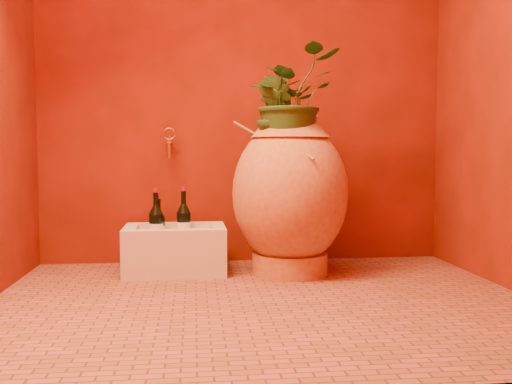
{
  "coord_description": "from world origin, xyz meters",
  "views": [
    {
      "loc": [
        -0.31,
        -2.56,
        0.68
      ],
      "look_at": [
        0.01,
        0.35,
        0.48
      ],
      "focal_mm": 40.0,
      "sensor_mm": 36.0,
      "label": 1
    }
  ],
  "objects": [
    {
      "name": "plant_side",
      "position": [
        0.13,
        0.5,
        0.88
      ],
      "size": [
        0.26,
        0.28,
        0.41
      ],
      "primitive_type": "imported",
      "rotation": [
        0.0,
        0.0,
        -1.09
      ],
      "color": "#214619",
      "rests_on": "amphora"
    },
    {
      "name": "floor",
      "position": [
        0.0,
        0.0,
        0.0
      ],
      "size": [
        2.5,
        2.5,
        0.0
      ],
      "primitive_type": "plane",
      "color": "brown",
      "rests_on": "ground"
    },
    {
      "name": "amphora",
      "position": [
        0.22,
        0.57,
        0.46
      ],
      "size": [
        0.74,
        0.74,
        0.92
      ],
      "rotation": [
        0.0,
        0.0,
        0.15
      ],
      "color": "#BD7F35",
      "rests_on": "floor"
    },
    {
      "name": "wine_bottle_c",
      "position": [
        -0.51,
        0.71,
        0.25
      ],
      "size": [
        0.07,
        0.07,
        0.3
      ],
      "color": "black",
      "rests_on": "stone_basin"
    },
    {
      "name": "plant_main",
      "position": [
        0.22,
        0.55,
        0.97
      ],
      "size": [
        0.67,
        0.65,
        0.56
      ],
      "primitive_type": "imported",
      "rotation": [
        0.0,
        0.0,
        0.58
      ],
      "color": "#214619",
      "rests_on": "amphora"
    },
    {
      "name": "stone_basin",
      "position": [
        -0.42,
        0.67,
        0.13
      ],
      "size": [
        0.57,
        0.39,
        0.27
      ],
      "rotation": [
        0.0,
        0.0,
        0.01
      ],
      "color": "beige",
      "rests_on": "floor"
    },
    {
      "name": "wine_bottle_a",
      "position": [
        -0.53,
        0.69,
        0.27
      ],
      "size": [
        0.08,
        0.08,
        0.34
      ],
      "color": "black",
      "rests_on": "stone_basin"
    },
    {
      "name": "wall_back",
      "position": [
        0.0,
        1.0,
        1.25
      ],
      "size": [
        2.5,
        0.02,
        2.5
      ],
      "primitive_type": "cube",
      "color": "#551704",
      "rests_on": "ground"
    },
    {
      "name": "wine_bottle_b",
      "position": [
        -0.37,
        0.72,
        0.27
      ],
      "size": [
        0.08,
        0.08,
        0.34
      ],
      "color": "black",
      "rests_on": "stone_basin"
    },
    {
      "name": "wall_tap",
      "position": [
        -0.46,
        0.91,
        0.75
      ],
      "size": [
        0.08,
        0.17,
        0.18
      ],
      "color": "#AB7327",
      "rests_on": "wall_back"
    }
  ]
}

